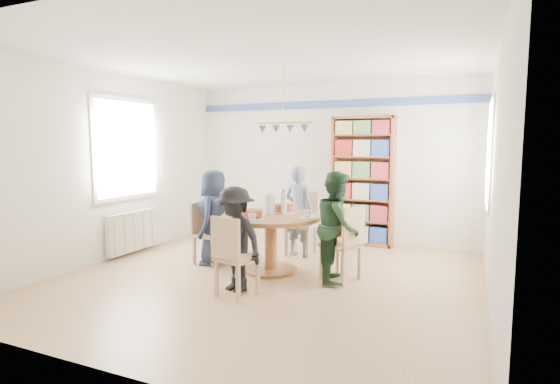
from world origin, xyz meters
The scene contains 14 objects.
ground centered at (0.00, 0.00, 0.00)m, with size 5.00×5.00×0.00m, color tan.
room_shell centered at (-0.26, 0.87, 1.65)m, with size 5.00×5.00×5.00m.
radiator centered at (-2.42, 0.30, 0.35)m, with size 0.12×1.00×0.60m.
dining_table centered at (-0.09, 0.31, 0.56)m, with size 1.30×1.30×0.75m.
chair_left centered at (-1.11, 0.31, 0.48)m, with size 0.41×0.41×0.87m.
chair_right centered at (0.92, 0.31, 0.51)m, with size 0.53×0.53×0.93m.
chair_far centered at (-0.05, 1.37, 0.53)m, with size 0.42×0.42×0.96m.
chair_near centered at (-0.06, -0.75, 0.50)m, with size 0.48×0.48×0.90m.
person_left centered at (-0.97, 0.32, 0.66)m, with size 0.65×0.42×1.32m, color #161E31.
person_right centered at (0.82, 0.29, 0.68)m, with size 0.66×0.51×1.35m, color #18311D.
person_far centered at (-0.06, 1.23, 0.68)m, with size 0.49×0.32×1.35m, color gray.
person_near centered at (-0.14, -0.55, 0.60)m, with size 0.78×0.45×1.20m, color black.
bookshelf centered at (0.63, 2.34, 1.04)m, with size 1.01×0.30×2.12m.
tableware centered at (-0.12, 0.34, 0.82)m, with size 1.25×1.25×0.33m.
Camera 1 is at (2.30, -4.78, 1.68)m, focal length 28.00 mm.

